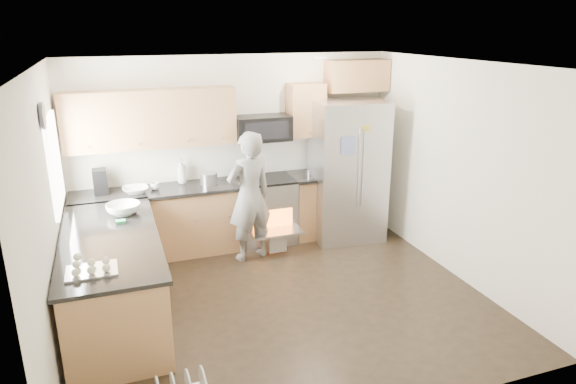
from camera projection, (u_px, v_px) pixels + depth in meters
name	position (u px, v px, depth m)	size (l,w,h in m)	color
ground	(281.00, 300.00, 5.81)	(4.50, 4.50, 0.00)	black
room_shell	(276.00, 156.00, 5.30)	(4.54, 4.04, 2.62)	white
back_cabinet_run	(198.00, 182.00, 6.89)	(4.45, 0.64, 2.50)	#AA6B44
peninsula	(114.00, 277.00, 5.34)	(0.96, 2.36, 1.04)	#AA6B44
stove_range	(266.00, 196.00, 7.23)	(0.76, 0.97, 1.79)	#B7B7BC
refrigerator	(348.00, 171.00, 7.28)	(1.04, 0.84, 1.99)	#B7B7BC
person	(249.00, 197.00, 6.62)	(0.62, 0.41, 1.71)	gray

